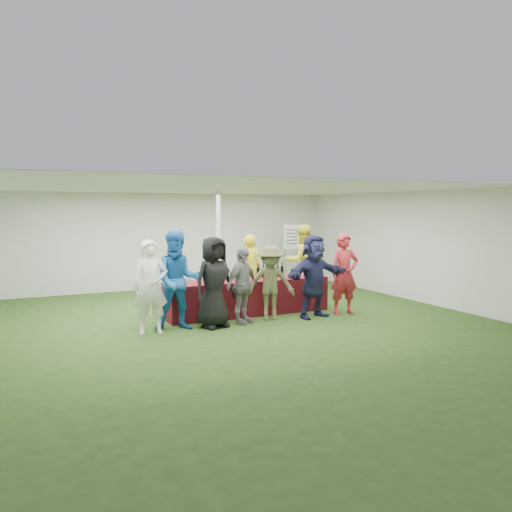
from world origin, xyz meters
name	(u,v)px	position (x,y,z in m)	size (l,w,h in m)	color
ground	(218,315)	(0.00, 0.00, 0.00)	(60.00, 60.00, 0.00)	#284719
tent	(218,247)	(0.50, 1.20, 1.35)	(10.00, 10.00, 10.00)	white
serving_table	(248,297)	(0.64, -0.16, 0.38)	(3.60, 0.80, 0.75)	maroon
wine_bottles	(270,272)	(1.25, -0.02, 0.87)	(0.69, 0.13, 0.32)	black
wine_glasses	(211,279)	(-0.30, -0.44, 0.86)	(1.11, 0.10, 0.16)	silver
water_bottle	(247,274)	(0.65, -0.08, 0.85)	(0.07, 0.07, 0.23)	silver
bar_towel	(309,274)	(2.22, -0.11, 0.77)	(0.25, 0.18, 0.03)	white
dump_bucket	(315,272)	(2.21, -0.38, 0.84)	(0.24, 0.24, 0.18)	slate
wine_list_sign	(291,241)	(3.39, 2.77, 1.32)	(0.50, 0.03, 1.80)	slate
staff_pourer	(249,269)	(1.15, 0.89, 0.83)	(0.60, 0.40, 1.66)	yellow
staff_back	(302,261)	(2.75, 1.09, 0.93)	(0.90, 0.70, 1.86)	yellow
customer_0	(151,287)	(-1.66, -0.95, 0.86)	(0.63, 0.41, 1.72)	white
customer_1	(178,280)	(-1.13, -0.89, 0.94)	(0.91, 0.71, 1.87)	#1D64B0
customer_2	(214,282)	(-0.45, -0.99, 0.88)	(0.86, 0.56, 1.75)	black
customer_3	(242,285)	(0.16, -0.94, 0.76)	(0.89, 0.37, 1.52)	slate
customer_4	(271,283)	(0.82, -0.89, 0.77)	(0.99, 0.57, 1.53)	brown
customer_5	(314,276)	(1.73, -1.09, 0.87)	(1.62, 0.52, 1.75)	#1D1F43
customer_6	(344,274)	(2.52, -1.07, 0.87)	(0.64, 0.42, 1.74)	#A92129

